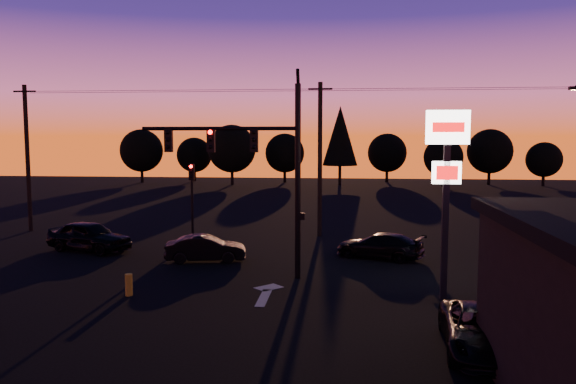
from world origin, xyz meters
name	(u,v)px	position (x,y,z in m)	size (l,w,h in m)	color
ground	(246,306)	(0.00, 0.00, 0.00)	(120.00, 120.00, 0.00)	black
lane_arrow	(266,293)	(0.50, 1.67, 0.01)	(1.20, 3.10, 0.01)	beige
traffic_signal_mast	(259,159)	(-0.10, 3.99, 4.94)	(6.79, 0.52, 8.58)	black
secondary_signal	(192,191)	(-5.00, 11.49, 2.86)	(0.30, 0.31, 4.35)	black
pylon_sign	(447,164)	(7.00, 1.50, 4.91)	(1.50, 0.28, 6.80)	black
utility_pole_0	(28,157)	(-16.00, 14.00, 4.59)	(1.40, 0.26, 9.00)	black
utility_pole_1	(320,158)	(2.00, 14.00, 4.59)	(1.40, 0.26, 9.00)	black
power_wires	(320,90)	(2.00, 14.00, 8.57)	(36.00, 1.22, 0.07)	black
bollard	(129,285)	(-4.52, 0.82, 0.41)	(0.27, 0.27, 0.81)	gold
tree_0	(141,151)	(-22.00, 50.00, 4.06)	(5.36, 5.36, 6.74)	black
tree_1	(194,155)	(-16.00, 53.00, 3.43)	(4.54, 4.54, 5.71)	black
tree_2	(232,149)	(-10.00, 48.00, 4.37)	(5.77, 5.78, 7.26)	black
tree_3	(285,153)	(-4.00, 52.00, 3.75)	(4.95, 4.95, 6.22)	black
tree_4	(340,136)	(3.00, 49.00, 5.93)	(4.18, 4.18, 9.50)	black
tree_5	(387,153)	(9.00, 54.00, 3.75)	(4.95, 4.95, 6.22)	black
tree_6	(443,157)	(15.00, 48.00, 3.43)	(4.54, 4.54, 5.71)	black
tree_7	(490,151)	(21.00, 51.00, 4.06)	(5.36, 5.36, 6.74)	black
tree_8	(544,160)	(27.00, 50.00, 3.12)	(4.12, 4.12, 5.19)	black
car_left	(89,236)	(-9.61, 8.48, 0.77)	(1.82, 4.53, 1.54)	black
car_mid	(206,248)	(-3.07, 6.70, 0.62)	(1.30, 3.74, 1.23)	black
car_right	(380,246)	(5.15, 8.20, 0.61)	(1.72, 4.23, 1.23)	black
suv_parked	(482,330)	(7.15, -3.53, 0.61)	(2.02, 4.38, 1.22)	black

